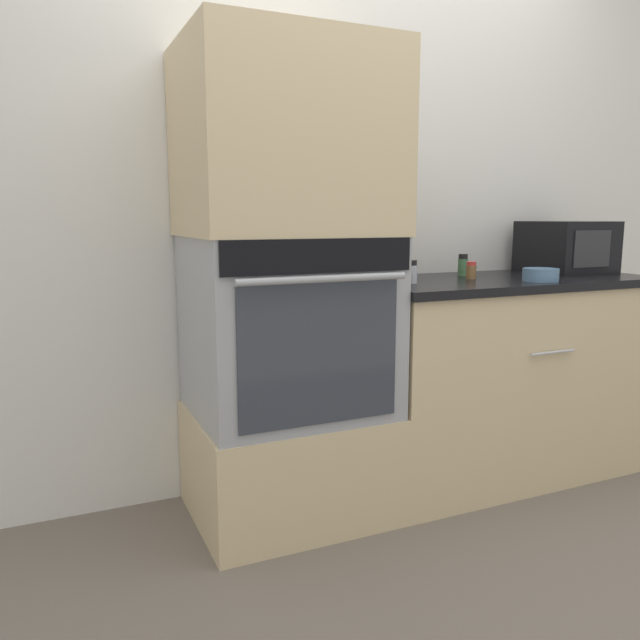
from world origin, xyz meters
TOP-DOWN VIEW (x-y plane):
  - ground_plane at (0.00, 0.00)m, footprint 12.00×12.00m
  - wall_back at (0.00, 0.63)m, footprint 8.00×0.05m
  - oven_cabinet_base at (-0.36, 0.30)m, footprint 0.72×0.60m
  - wall_oven at (-0.36, 0.30)m, footprint 0.70×0.64m
  - oven_cabinet_upper at (-0.36, 0.30)m, footprint 0.72×0.60m
  - counter_unit at (0.65, 0.30)m, footprint 1.32×0.63m
  - microwave at (1.08, 0.37)m, footprint 0.35×0.34m
  - knife_block at (0.14, 0.46)m, footprint 0.09×0.13m
  - bowl at (0.68, 0.11)m, footprint 0.14×0.14m
  - condiment_jar_near at (0.53, 0.44)m, footprint 0.04×0.04m
  - condiment_jar_mid at (0.48, 0.30)m, footprint 0.04×0.04m
  - condiment_jar_far at (0.15, 0.25)m, footprint 0.05×0.05m

SIDE VIEW (x-z plane):
  - ground_plane at x=0.00m, z-range 0.00..0.00m
  - oven_cabinet_base at x=-0.36m, z-range 0.00..0.41m
  - counter_unit at x=0.65m, z-range 0.00..0.88m
  - wall_oven at x=-0.36m, z-range 0.41..1.07m
  - bowl at x=0.68m, z-range 0.88..0.93m
  - condiment_jar_mid at x=0.48m, z-range 0.88..0.95m
  - condiment_jar_far at x=0.15m, z-range 0.88..0.97m
  - condiment_jar_near at x=0.53m, z-range 0.88..0.98m
  - knife_block at x=0.14m, z-range 0.86..1.12m
  - microwave at x=1.08m, z-range 0.88..1.12m
  - wall_back at x=0.00m, z-range 0.00..2.50m
  - oven_cabinet_upper at x=-0.36m, z-range 1.07..1.74m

